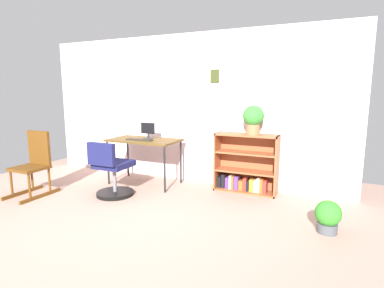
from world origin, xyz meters
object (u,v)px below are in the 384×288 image
keyboard (139,140)px  desk (144,143)px  office_chair (112,173)px  rocking_chair (34,163)px  bookshelf_low (246,167)px  potted_plant_on_shelf (253,118)px  monitor (148,131)px  potted_plant_floor (328,216)px

keyboard → desk: bearing=86.8°
office_chair → rocking_chair: (-1.05, -0.38, 0.12)m
rocking_chair → bookshelf_low: size_ratio=1.00×
rocking_chair → potted_plant_on_shelf: potted_plant_on_shelf is taller
desk → monitor: 0.20m
monitor → rocking_chair: (-1.15, -1.18, -0.38)m
rocking_chair → bookshelf_low: bearing=27.3°
office_chair → rocking_chair: rocking_chair is taller
rocking_chair → potted_plant_on_shelf: size_ratio=2.19×
monitor → potted_plant_floor: bearing=-16.3°
office_chair → potted_plant_on_shelf: (1.73, 0.96, 0.75)m
desk → monitor: (0.02, 0.09, 0.17)m
keyboard → potted_plant_on_shelf: 1.74m
bookshelf_low → potted_plant_floor: 1.51m
keyboard → potted_plant_on_shelf: bearing=12.3°
keyboard → bookshelf_low: (1.57, 0.42, -0.36)m
monitor → potted_plant_floor: 2.85m
desk → potted_plant_floor: (2.69, -0.69, -0.48)m
office_chair → bookshelf_low: 1.92m
bookshelf_low → monitor: bearing=-172.2°
desk → rocking_chair: rocking_chair is taller
desk → office_chair: office_chair is taller
office_chair → potted_plant_on_shelf: 2.11m
bookshelf_low → potted_plant_on_shelf: (0.10, -0.06, 0.72)m
office_chair → potted_plant_floor: office_chair is taller
keyboard → bookshelf_low: 1.66m
desk → keyboard: 0.14m
monitor → office_chair: (-0.09, -0.80, -0.50)m
office_chair → keyboard: bearing=83.4°
keyboard → bookshelf_low: bearing=14.9°
keyboard → office_chair: size_ratio=0.55×
monitor → potted_plant_on_shelf: 1.66m
keyboard → potted_plant_floor: 2.81m
potted_plant_on_shelf → potted_plant_floor: (1.03, -0.94, -0.90)m
office_chair → potted_plant_on_shelf: size_ratio=1.91×
office_chair → potted_plant_floor: size_ratio=2.29×
potted_plant_on_shelf → desk: bearing=-171.6°
bookshelf_low → office_chair: bearing=-148.3°
desk → monitor: bearing=77.8°
rocking_chair → bookshelf_low: 3.03m
desk → monitor: monitor is taller
rocking_chair → potted_plant_floor: size_ratio=2.63×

